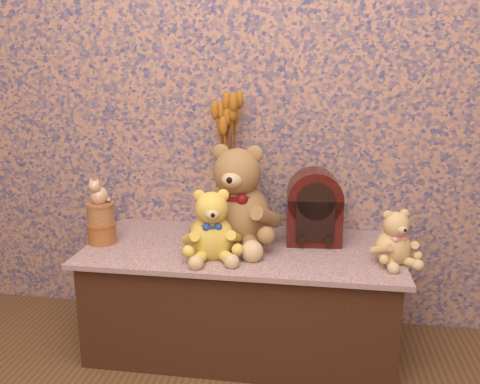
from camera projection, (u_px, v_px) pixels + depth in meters
The scene contains 10 objects.
display_shelf at pixel (242, 296), 2.08m from camera, with size 1.26×0.59×0.44m, color #3A4477.
teddy_large at pixel (238, 191), 2.02m from camera, with size 0.35×0.42×0.44m, color olive, non-canonical shape.
teddy_medium at pixel (212, 221), 1.88m from camera, with size 0.23×0.27×0.29m, color gold, non-canonical shape.
teddy_small at pixel (394, 234), 1.83m from camera, with size 0.17×0.21×0.22m, color tan, non-canonical shape.
cathedral_radio at pixel (314, 206), 2.04m from camera, with size 0.22×0.16×0.31m, color #360D09, non-canonical shape.
ceramic_vase at pixel (226, 209), 2.18m from camera, with size 0.13×0.13×0.21m, color tan.
dried_stalks at pixel (225, 138), 2.10m from camera, with size 0.21×0.21×0.41m, color #B2661C, non-canonical shape.
biscuit_tin_lower at pixel (102, 233), 2.05m from camera, with size 0.12×0.12×0.08m, color #B58635.
biscuit_tin_upper at pixel (101, 213), 2.03m from camera, with size 0.11×0.11×0.09m, color tan.
cat_figurine at pixel (99, 190), 2.01m from camera, with size 0.08×0.09×0.11m, color silver, non-canonical shape.
Camera 1 is at (0.28, -0.67, 1.15)m, focal length 37.25 mm.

